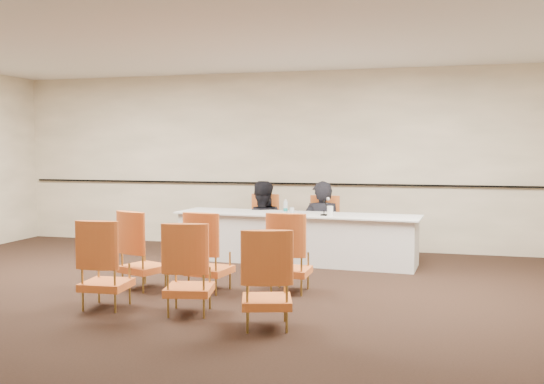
% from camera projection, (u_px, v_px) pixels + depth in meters
% --- Properties ---
extents(floor, '(10.00, 10.00, 0.00)m').
position_uv_depth(floor, '(202.00, 303.00, 6.61)').
color(floor, black).
rests_on(floor, ground).
extents(ceiling, '(10.00, 10.00, 0.00)m').
position_uv_depth(ceiling, '(200.00, 24.00, 6.40)').
color(ceiling, silver).
rests_on(ceiling, ground).
extents(wall_back, '(10.00, 0.04, 3.00)m').
position_uv_depth(wall_back, '(288.00, 160.00, 10.36)').
color(wall_back, '#B2A88C').
rests_on(wall_back, ground).
extents(wall_rail, '(9.80, 0.04, 0.03)m').
position_uv_depth(wall_rail, '(287.00, 183.00, 10.35)').
color(wall_rail, black).
rests_on(wall_rail, wall_back).
extents(panel_table, '(3.69, 1.07, 0.73)m').
position_uv_depth(panel_table, '(296.00, 238.00, 9.02)').
color(panel_table, silver).
rests_on(panel_table, ground).
extents(panelist_main, '(0.68, 0.51, 1.69)m').
position_uv_depth(panelist_main, '(322.00, 235.00, 9.45)').
color(panelist_main, black).
rests_on(panelist_main, ground).
extents(panelist_main_chair, '(0.53, 0.53, 0.95)m').
position_uv_depth(panelist_main_chair, '(322.00, 227.00, 9.45)').
color(panelist_main_chair, orange).
rests_on(panelist_main_chair, ground).
extents(panelist_second, '(0.92, 0.80, 1.61)m').
position_uv_depth(panelist_second, '(261.00, 231.00, 9.77)').
color(panelist_second, black).
rests_on(panelist_second, ground).
extents(panelist_second_chair, '(0.53, 0.53, 0.95)m').
position_uv_depth(panelist_second_chair, '(261.00, 224.00, 9.77)').
color(panelist_second_chair, orange).
rests_on(panelist_second_chair, ground).
extents(papers, '(0.31, 0.23, 0.00)m').
position_uv_depth(papers, '(322.00, 214.00, 8.84)').
color(papers, silver).
rests_on(papers, panel_table).
extents(microphone, '(0.14, 0.20, 0.26)m').
position_uv_depth(microphone, '(324.00, 207.00, 8.69)').
color(microphone, black).
rests_on(microphone, panel_table).
extents(water_bottle, '(0.07, 0.07, 0.21)m').
position_uv_depth(water_bottle, '(286.00, 207.00, 8.98)').
color(water_bottle, teal).
rests_on(water_bottle, panel_table).
extents(drinking_glass, '(0.08, 0.08, 0.10)m').
position_uv_depth(drinking_glass, '(292.00, 211.00, 8.89)').
color(drinking_glass, silver).
rests_on(drinking_glass, panel_table).
extents(coffee_cup, '(0.12, 0.12, 0.14)m').
position_uv_depth(coffee_cup, '(330.00, 211.00, 8.66)').
color(coffee_cup, white).
rests_on(coffee_cup, panel_table).
extents(aud_chair_front_left, '(0.64, 0.64, 0.95)m').
position_uv_depth(aud_chair_front_left, '(144.00, 249.00, 7.29)').
color(aud_chair_front_left, orange).
rests_on(aud_chair_front_left, ground).
extents(aud_chair_front_mid, '(0.56, 0.56, 0.95)m').
position_uv_depth(aud_chair_front_mid, '(209.00, 251.00, 7.17)').
color(aud_chair_front_mid, orange).
rests_on(aud_chair_front_mid, ground).
extents(aud_chair_front_right, '(0.51, 0.51, 0.95)m').
position_uv_depth(aud_chair_front_right, '(290.00, 252.00, 7.12)').
color(aud_chair_front_right, orange).
rests_on(aud_chair_front_right, ground).
extents(aud_chair_back_left, '(0.54, 0.54, 0.95)m').
position_uv_depth(aud_chair_back_left, '(106.00, 263.00, 6.40)').
color(aud_chair_back_left, orange).
rests_on(aud_chair_back_left, ground).
extents(aud_chair_back_mid, '(0.59, 0.59, 0.95)m').
position_uv_depth(aud_chair_back_mid, '(189.00, 268.00, 6.17)').
color(aud_chair_back_mid, orange).
rests_on(aud_chair_back_mid, ground).
extents(aud_chair_back_right, '(0.62, 0.62, 0.95)m').
position_uv_depth(aud_chair_back_right, '(267.00, 278.00, 5.69)').
color(aud_chair_back_right, orange).
rests_on(aud_chair_back_right, ground).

